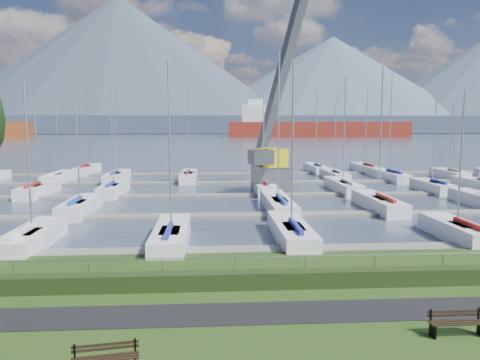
{
  "coord_description": "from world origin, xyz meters",
  "views": [
    {
      "loc": [
        -1.98,
        -18.96,
        6.77
      ],
      "look_at": [
        0.0,
        12.0,
        3.0
      ],
      "focal_mm": 35.0,
      "sensor_mm": 36.0,
      "label": 1
    }
  ],
  "objects": [
    {
      "name": "path",
      "position": [
        0.0,
        -3.0,
        0.01
      ],
      "size": [
        160.0,
        2.0,
        0.04
      ],
      "primitive_type": "cube",
      "color": "black",
      "rests_on": "grass"
    },
    {
      "name": "water",
      "position": [
        0.0,
        260.0,
        -0.4
      ],
      "size": [
        800.0,
        540.0,
        0.2
      ],
      "primitive_type": "cube",
      "color": "#3C4657"
    },
    {
      "name": "mountains",
      "position": [
        7.35,
        404.62,
        46.68
      ],
      "size": [
        1190.0,
        360.0,
        115.0
      ],
      "color": "#485369",
      "rests_on": "water"
    },
    {
      "name": "hedge",
      "position": [
        0.0,
        -0.4,
        0.35
      ],
      "size": [
        80.0,
        0.7,
        0.7
      ],
      "primitive_type": "cube",
      "color": "#1F3011",
      "rests_on": "grass"
    },
    {
      "name": "fence",
      "position": [
        0.0,
        0.0,
        1.2
      ],
      "size": [
        80.0,
        0.04,
        0.04
      ],
      "primitive_type": "cylinder",
      "rotation": [
        0.0,
        1.57,
        0.0
      ],
      "color": "gray",
      "rests_on": "grass"
    },
    {
      "name": "sailboat_fleet",
      "position": [
        -0.94,
        27.44,
        5.41
      ],
      "size": [
        75.02,
        49.29,
        13.51
      ],
      "color": "#A31F15",
      "rests_on": "water"
    },
    {
      "name": "crane",
      "position": [
        4.61,
        29.55,
        5.33
      ],
      "size": [
        6.83,
        13.16,
        22.35
      ],
      "rotation": [
        0.0,
        0.0,
        0.22
      ],
      "color": "slate",
      "rests_on": "water"
    },
    {
      "name": "bench_left",
      "position": [
        -4.87,
        -6.73,
        0.42
      ],
      "size": [
        1.84,
        0.69,
        0.85
      ],
      "rotation": [
        0.0,
        0.0,
        0.15
      ],
      "color": "black",
      "rests_on": "grass"
    },
    {
      "name": "foothill",
      "position": [
        0.0,
        330.0,
        6.0
      ],
      "size": [
        900.0,
        80.0,
        12.0
      ],
      "primitive_type": "cube",
      "color": "#3D4759",
      "rests_on": "water"
    },
    {
      "name": "docks",
      "position": [
        0.0,
        26.0,
        -0.22
      ],
      "size": [
        90.0,
        41.6,
        0.25
      ],
      "color": "slate",
      "rests_on": "water"
    },
    {
      "name": "bench_right",
      "position": [
        5.85,
        -5.15,
        0.42
      ],
      "size": [
        1.8,
        0.44,
        0.85
      ],
      "rotation": [
        0.0,
        0.0,
        0.01
      ],
      "color": "black",
      "rests_on": "grass"
    },
    {
      "name": "cargo_ship_mid",
      "position": [
        49.08,
        220.9,
        3.62
      ],
      "size": [
        92.31,
        25.1,
        21.5
      ],
      "rotation": [
        0.0,
        0.0,
        -0.08
      ],
      "color": "maroon",
      "rests_on": "water"
    }
  ]
}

